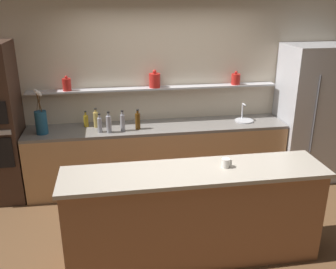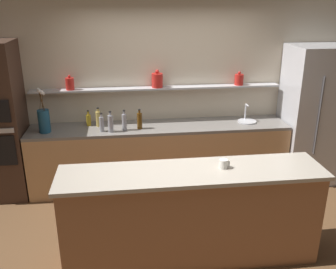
# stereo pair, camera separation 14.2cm
# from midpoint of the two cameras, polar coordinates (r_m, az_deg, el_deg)

# --- Properties ---
(ground_plane) EXTENTS (12.00, 12.00, 0.00)m
(ground_plane) POSITION_cam_midpoint_polar(r_m,az_deg,el_deg) (4.57, 1.65, -14.70)
(ground_plane) COLOR brown
(back_wall_unit) EXTENTS (5.20, 0.28, 2.60)m
(back_wall_unit) POSITION_cam_midpoint_polar(r_m,az_deg,el_deg) (5.48, -1.35, 6.41)
(back_wall_unit) COLOR beige
(back_wall_unit) RESTS_ON ground_plane
(back_counter_unit) EXTENTS (3.61, 0.62, 0.92)m
(back_counter_unit) POSITION_cam_midpoint_polar(r_m,az_deg,el_deg) (5.40, -2.31, -3.29)
(back_counter_unit) COLOR tan
(back_counter_unit) RESTS_ON ground_plane
(island_counter) EXTENTS (2.64, 0.61, 1.02)m
(island_counter) POSITION_cam_midpoint_polar(r_m,az_deg,el_deg) (3.94, 2.90, -12.13)
(island_counter) COLOR #99603D
(island_counter) RESTS_ON ground_plane
(refrigerator) EXTENTS (0.92, 0.73, 2.00)m
(refrigerator) POSITION_cam_midpoint_polar(r_m,az_deg,el_deg) (5.88, 20.42, 3.00)
(refrigerator) COLOR #B7B7BC
(refrigerator) RESTS_ON ground_plane
(flower_vase) EXTENTS (0.15, 0.17, 0.61)m
(flower_vase) POSITION_cam_midpoint_polar(r_m,az_deg,el_deg) (5.17, -19.52, 1.97)
(flower_vase) COLOR navy
(flower_vase) RESTS_ON back_counter_unit
(sink_fixture) EXTENTS (0.27, 0.27, 0.25)m
(sink_fixture) POSITION_cam_midpoint_polar(r_m,az_deg,el_deg) (5.51, 10.78, 2.28)
(sink_fixture) COLOR #B7B7BC
(sink_fixture) RESTS_ON back_counter_unit
(bottle_spirit_0) EXTENTS (0.07, 0.07, 0.27)m
(bottle_spirit_0) POSITION_cam_midpoint_polar(r_m,az_deg,el_deg) (5.25, -11.68, 2.28)
(bottle_spirit_0) COLOR tan
(bottle_spirit_0) RESTS_ON back_counter_unit
(bottle_spirit_1) EXTENTS (0.07, 0.07, 0.28)m
(bottle_spirit_1) POSITION_cam_midpoint_polar(r_m,az_deg,el_deg) (5.09, -5.43, 2.07)
(bottle_spirit_1) COLOR #4C2D0C
(bottle_spirit_1) RESTS_ON back_counter_unit
(bottle_spirit_2) EXTENTS (0.06, 0.06, 0.28)m
(bottle_spirit_2) POSITION_cam_midpoint_polar(r_m,az_deg,el_deg) (5.04, -7.74, 1.86)
(bottle_spirit_2) COLOR gray
(bottle_spirit_2) RESTS_ON back_counter_unit
(bottle_oil_3) EXTENTS (0.06, 0.06, 0.22)m
(bottle_oil_3) POSITION_cam_midpoint_polar(r_m,az_deg,el_deg) (5.31, -13.14, 2.08)
(bottle_oil_3) COLOR olive
(bottle_oil_3) RESTS_ON back_counter_unit
(bottle_spirit_4) EXTENTS (0.07, 0.07, 0.29)m
(bottle_spirit_4) POSITION_cam_midpoint_polar(r_m,az_deg,el_deg) (5.00, -9.81, 1.60)
(bottle_spirit_4) COLOR gray
(bottle_spirit_4) RESTS_ON back_counter_unit
(bottle_spirit_5) EXTENTS (0.06, 0.06, 0.26)m
(bottle_spirit_5) POSITION_cam_midpoint_polar(r_m,az_deg,el_deg) (5.04, -11.16, 1.50)
(bottle_spirit_5) COLOR gray
(bottle_spirit_5) RESTS_ON back_counter_unit
(coffee_mug) EXTENTS (0.11, 0.09, 0.09)m
(coffee_mug) POSITION_cam_midpoint_polar(r_m,az_deg,el_deg) (3.77, 7.74, -4.32)
(coffee_mug) COLOR silver
(coffee_mug) RESTS_ON island_counter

